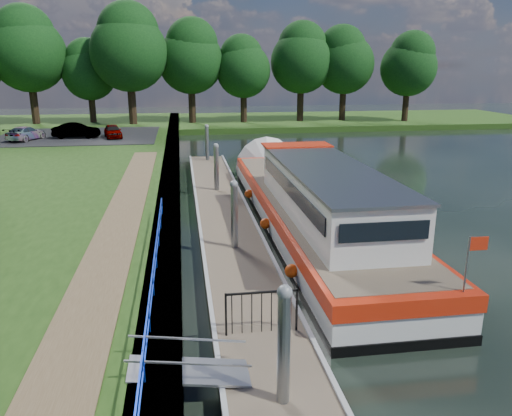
{
  "coord_description": "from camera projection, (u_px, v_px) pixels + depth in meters",
  "views": [
    {
      "loc": [
        -1.83,
        -8.96,
        6.94
      ],
      "look_at": [
        1.06,
        10.16,
        1.4
      ],
      "focal_mm": 35.0,
      "sensor_mm": 36.0,
      "label": 1
    }
  ],
  "objects": [
    {
      "name": "car_b",
      "position": [
        76.0,
        130.0,
        43.38
      ],
      "size": [
        3.96,
        1.43,
        1.3
      ],
      "primitive_type": "imported",
      "rotation": [
        0.0,
        0.0,
        1.56
      ],
      "color": "#999999",
      "rests_on": "carpark"
    },
    {
      "name": "far_bank",
      "position": [
        293.0,
        121.0,
        61.75
      ],
      "size": [
        60.0,
        18.0,
        0.6
      ],
      "primitive_type": "cube",
      "color": "#204012",
      "rests_on": "ground"
    },
    {
      "name": "gangway",
      "position": [
        189.0,
        370.0,
        10.72
      ],
      "size": [
        2.58,
        1.0,
        0.92
      ],
      "color": "#A5A8AD",
      "rests_on": "ground"
    },
    {
      "name": "gate_panel",
      "position": [
        262.0,
        306.0,
        12.46
      ],
      "size": [
        1.85,
        0.05,
        1.15
      ],
      "color": "black",
      "rests_on": "ground"
    },
    {
      "name": "pontoon",
      "position": [
        224.0,
        217.0,
        22.99
      ],
      "size": [
        2.5,
        30.0,
        0.56
      ],
      "color": "brown",
      "rests_on": "ground"
    },
    {
      "name": "carpark",
      "position": [
        78.0,
        136.0,
        45.01
      ],
      "size": [
        14.0,
        12.0,
        0.06
      ],
      "primitive_type": "cube",
      "color": "black",
      "rests_on": "riverbank"
    },
    {
      "name": "car_c",
      "position": [
        26.0,
        133.0,
        42.15
      ],
      "size": [
        2.84,
        4.33,
        1.17
      ],
      "primitive_type": "imported",
      "rotation": [
        0.0,
        0.0,
        2.81
      ],
      "color": "#999999",
      "rests_on": "carpark"
    },
    {
      "name": "ground",
      "position": [
        278.0,
        402.0,
        10.69
      ],
      "size": [
        160.0,
        160.0,
        0.0
      ],
      "primitive_type": "plane",
      "color": "black",
      "rests_on": "ground"
    },
    {
      "name": "footpath",
      "position": [
        111.0,
        248.0,
        17.44
      ],
      "size": [
        1.6,
        40.0,
        0.05
      ],
      "primitive_type": "cube",
      "color": "brown",
      "rests_on": "riverbank"
    },
    {
      "name": "blue_fence",
      "position": [
        151.0,
        293.0,
        12.78
      ],
      "size": [
        0.04,
        18.04,
        0.72
      ],
      "color": "#0C2DBF",
      "rests_on": "riverbank"
    },
    {
      "name": "car_a",
      "position": [
        113.0,
        131.0,
        43.6
      ],
      "size": [
        2.04,
        3.57,
        1.14
      ],
      "primitive_type": "imported",
      "rotation": [
        0.0,
        0.0,
        0.22
      ],
      "color": "#999999",
      "rests_on": "carpark"
    },
    {
      "name": "bank_edge",
      "position": [
        169.0,
        204.0,
        24.47
      ],
      "size": [
        1.1,
        90.0,
        0.78
      ],
      "primitive_type": "cube",
      "color": "#473D2D",
      "rests_on": "ground"
    },
    {
      "name": "barge",
      "position": [
        307.0,
        202.0,
        22.12
      ],
      "size": [
        4.36,
        21.15,
        4.78
      ],
      "color": "black",
      "rests_on": "ground"
    },
    {
      "name": "mooring_piles",
      "position": [
        224.0,
        195.0,
        22.69
      ],
      "size": [
        0.3,
        27.3,
        3.55
      ],
      "color": "gray",
      "rests_on": "ground"
    },
    {
      "name": "horizon_trees",
      "position": [
        179.0,
        56.0,
        54.54
      ],
      "size": [
        54.38,
        10.03,
        12.87
      ],
      "color": "#332316",
      "rests_on": "ground"
    }
  ]
}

